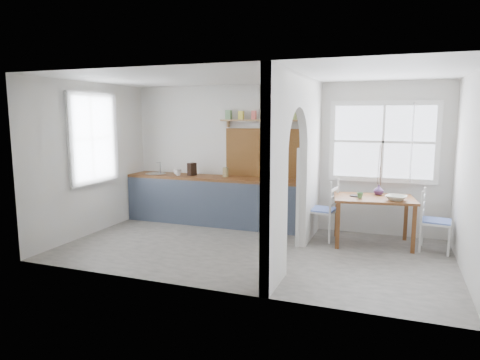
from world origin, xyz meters
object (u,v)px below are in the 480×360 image
(kettle, at_px, (272,174))
(chair_right, at_px, (436,221))
(dining_table, at_px, (373,221))
(vase, at_px, (379,190))
(chair_left, at_px, (321,209))

(kettle, bearing_deg, chair_right, -28.96)
(dining_table, distance_m, vase, 0.52)
(dining_table, height_order, kettle, kettle)
(kettle, bearing_deg, vase, -23.55)
(dining_table, bearing_deg, kettle, 162.94)
(kettle, bearing_deg, dining_table, -31.16)
(chair_left, xyz_separation_m, kettle, (-0.91, 0.24, 0.52))
(dining_table, xyz_separation_m, vase, (0.06, 0.23, 0.46))
(dining_table, distance_m, chair_right, 0.91)
(chair_right, bearing_deg, dining_table, 95.23)
(chair_left, distance_m, kettle, 1.08)
(dining_table, relative_size, chair_left, 1.21)
(chair_right, relative_size, kettle, 3.78)
(chair_left, height_order, chair_right, chair_left)
(dining_table, height_order, chair_left, chair_left)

